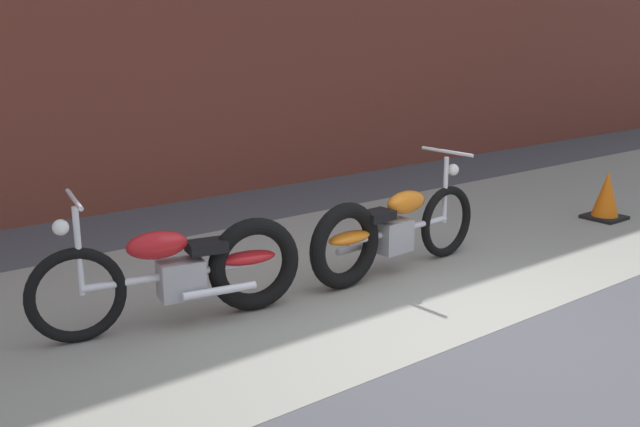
% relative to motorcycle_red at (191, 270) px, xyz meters
% --- Properties ---
extents(ground_plane, '(80.00, 80.00, 0.00)m').
position_rel_motorcycle_red_xyz_m(ground_plane, '(1.40, -1.50, -0.40)').
color(ground_plane, '#47474C').
extents(sidewalk_slab, '(36.00, 3.50, 0.01)m').
position_rel_motorcycle_red_xyz_m(sidewalk_slab, '(1.40, 0.25, -0.40)').
color(sidewalk_slab, gray).
rests_on(sidewalk_slab, ground).
extents(motorcycle_red, '(1.99, 0.69, 1.03)m').
position_rel_motorcycle_red_xyz_m(motorcycle_red, '(0.00, 0.00, 0.00)').
color(motorcycle_red, black).
rests_on(motorcycle_red, ground).
extents(motorcycle_orange, '(2.01, 0.58, 1.03)m').
position_rel_motorcycle_red_xyz_m(motorcycle_orange, '(1.82, -0.12, 0.00)').
color(motorcycle_orange, black).
rests_on(motorcycle_orange, ground).
extents(traffic_cone, '(0.40, 0.40, 0.55)m').
position_rel_motorcycle_red_xyz_m(traffic_cone, '(5.08, -0.25, -0.15)').
color(traffic_cone, orange).
rests_on(traffic_cone, ground).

